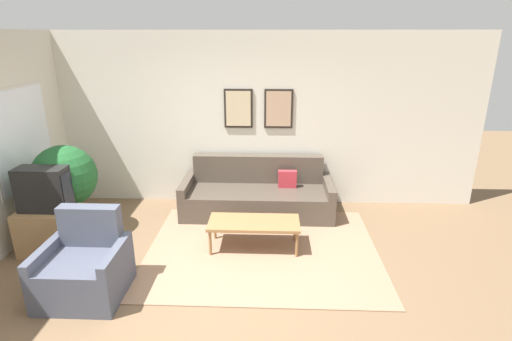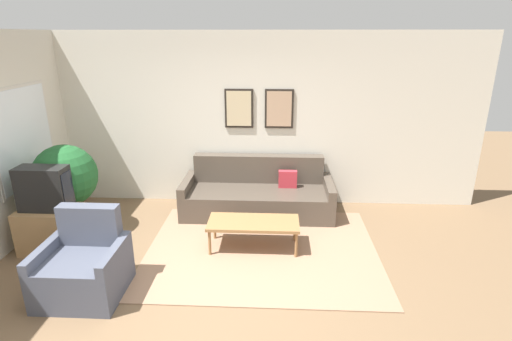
{
  "view_description": "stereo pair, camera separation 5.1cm",
  "coord_description": "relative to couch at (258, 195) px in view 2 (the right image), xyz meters",
  "views": [
    {
      "loc": [
        0.75,
        -3.48,
        2.64
      ],
      "look_at": [
        0.54,
        1.73,
        0.85
      ],
      "focal_mm": 28.0,
      "sensor_mm": 36.0,
      "label": 1
    },
    {
      "loc": [
        0.8,
        -3.48,
        2.64
      ],
      "look_at": [
        0.54,
        1.73,
        0.85
      ],
      "focal_mm": 28.0,
      "sensor_mm": 36.0,
      "label": 2
    }
  ],
  "objects": [
    {
      "name": "ground_plane",
      "position": [
        -0.54,
        -2.22,
        -0.28
      ],
      "size": [
        16.0,
        16.0,
        0.0
      ],
      "primitive_type": "plane",
      "color": "brown"
    },
    {
      "name": "tv_stand",
      "position": [
        -2.57,
        -1.29,
        0.0
      ],
      "size": [
        0.72,
        0.48,
        0.57
      ],
      "color": "#A87F51",
      "rests_on": "ground_plane"
    },
    {
      "name": "couch",
      "position": [
        0.0,
        0.0,
        0.0
      ],
      "size": [
        2.28,
        0.9,
        0.84
      ],
      "color": "#4C4238",
      "rests_on": "ground_plane"
    },
    {
      "name": "area_rug",
      "position": [
        0.11,
        -1.17,
        -0.28
      ],
      "size": [
        2.93,
        2.34,
        0.01
      ],
      "color": "#937056",
      "rests_on": "ground_plane"
    },
    {
      "name": "wall_back",
      "position": [
        -0.53,
        0.46,
        1.07
      ],
      "size": [
        8.0,
        0.09,
        2.7
      ],
      "color": "beige",
      "rests_on": "ground_plane"
    },
    {
      "name": "armchair",
      "position": [
        -1.74,
        -2.15,
        0.02
      ],
      "size": [
        0.83,
        0.76,
        0.9
      ],
      "rotation": [
        0.0,
        0.0,
        0.28
      ],
      "color": "#474C5B",
      "rests_on": "ground_plane"
    },
    {
      "name": "potted_plant_by_window",
      "position": [
        -2.79,
        -0.47,
        0.23
      ],
      "size": [
        0.5,
        0.5,
        0.79
      ],
      "color": "beige",
      "rests_on": "ground_plane"
    },
    {
      "name": "tv",
      "position": [
        -2.57,
        -1.29,
        0.56
      ],
      "size": [
        0.61,
        0.28,
        0.55
      ],
      "color": "black",
      "rests_on": "tv_stand"
    },
    {
      "name": "potted_plant_small",
      "position": [
        -2.77,
        -0.5,
        0.18
      ],
      "size": [
        0.42,
        0.42,
        0.71
      ],
      "color": "#935638",
      "rests_on": "ground_plane"
    },
    {
      "name": "potted_plant_tall",
      "position": [
        -2.54,
        -0.84,
        0.56
      ],
      "size": [
        0.83,
        0.83,
        1.27
      ],
      "color": "slate",
      "rests_on": "ground_plane"
    },
    {
      "name": "coffee_table",
      "position": [
        -0.01,
        -1.12,
        0.06
      ],
      "size": [
        1.16,
        0.5,
        0.38
      ],
      "color": "olive",
      "rests_on": "ground_plane"
    }
  ]
}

